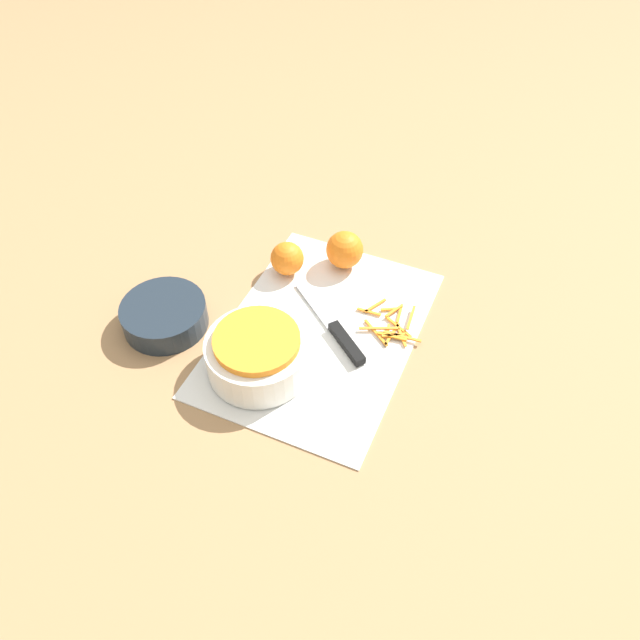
% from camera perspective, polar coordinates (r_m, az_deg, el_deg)
% --- Properties ---
extents(ground_plane, '(4.00, 4.00, 0.00)m').
position_cam_1_polar(ground_plane, '(1.16, -0.00, -1.19)').
color(ground_plane, '#9E754C').
extents(cutting_board, '(0.48, 0.34, 0.01)m').
position_cam_1_polar(cutting_board, '(1.16, -0.00, -1.10)').
color(cutting_board, silver).
rests_on(cutting_board, ground_plane).
extents(bowl_speckled, '(0.18, 0.18, 0.08)m').
position_cam_1_polar(bowl_speckled, '(1.08, -5.69, -3.04)').
color(bowl_speckled, silver).
rests_on(bowl_speckled, cutting_board).
extents(bowl_dark, '(0.16, 0.16, 0.05)m').
position_cam_1_polar(bowl_dark, '(1.20, -14.03, 0.42)').
color(bowl_dark, '#1E2833').
rests_on(bowl_dark, ground_plane).
extents(knife, '(0.16, 0.20, 0.02)m').
position_cam_1_polar(knife, '(1.14, 1.82, -1.34)').
color(knife, black).
rests_on(knife, cutting_board).
extents(orange_left, '(0.08, 0.08, 0.08)m').
position_cam_1_polar(orange_left, '(1.26, 2.27, 6.44)').
color(orange_left, orange).
rests_on(orange_left, cutting_board).
extents(orange_right, '(0.07, 0.07, 0.07)m').
position_cam_1_polar(orange_right, '(1.25, -3.02, 5.64)').
color(orange_right, orange).
rests_on(orange_right, cutting_board).
extents(peel_pile, '(0.11, 0.14, 0.01)m').
position_cam_1_polar(peel_pile, '(1.17, 6.47, -0.47)').
color(peel_pile, orange).
rests_on(peel_pile, cutting_board).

